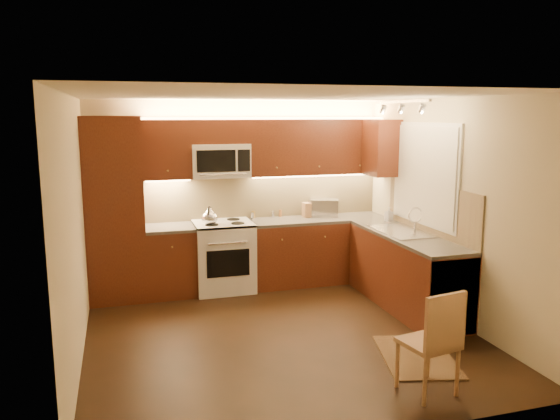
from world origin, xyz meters
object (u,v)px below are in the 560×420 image
object	(u,v)px
stove	(223,256)
soap_bottle	(389,214)
knife_block	(307,210)
sink	(402,226)
toaster_oven	(324,207)
kettle	(209,215)
microwave	(220,160)
dining_chair	(428,340)

from	to	relation	value
stove	soap_bottle	size ratio (longest dim) A/B	4.86
stove	knife_block	world-z (taller)	knife_block
sink	toaster_oven	distance (m)	1.39
stove	soap_bottle	world-z (taller)	soap_bottle
knife_block	toaster_oven	bearing A→B (deg)	6.25
sink	toaster_oven	xyz separation A→B (m)	(-0.51, 1.30, 0.04)
sink	knife_block	world-z (taller)	knife_block
stove	knife_block	distance (m)	1.33
knife_block	soap_bottle	distance (m)	1.13
soap_bottle	knife_block	bearing A→B (deg)	138.74
stove	knife_block	size ratio (longest dim) A/B	4.55
knife_block	kettle	bearing A→B (deg)	-170.77
kettle	toaster_oven	xyz separation A→B (m)	(1.68, 0.29, -0.02)
knife_block	microwave	bearing A→B (deg)	178.79
knife_block	soap_bottle	xyz separation A→B (m)	(0.97, -0.58, -0.01)
microwave	dining_chair	size ratio (longest dim) A/B	0.83
sink	dining_chair	world-z (taller)	sink
dining_chair	stove	bearing A→B (deg)	99.11
knife_block	dining_chair	bearing A→B (deg)	-92.56
kettle	soap_bottle	bearing A→B (deg)	13.17
kettle	knife_block	bearing A→B (deg)	31.39
stove	toaster_oven	distance (m)	1.60
sink	dining_chair	bearing A→B (deg)	-112.89
sink	toaster_oven	size ratio (longest dim) A/B	2.16
soap_bottle	kettle	bearing A→B (deg)	161.98
microwave	dining_chair	bearing A→B (deg)	-71.21
microwave	dining_chair	distance (m)	3.73
microwave	kettle	world-z (taller)	microwave
sink	soap_bottle	distance (m)	0.70
sink	soap_bottle	xyz separation A→B (m)	(0.18, 0.68, 0.02)
microwave	toaster_oven	distance (m)	1.64
stove	knife_block	bearing A→B (deg)	6.34
knife_block	soap_bottle	bearing A→B (deg)	-32.22
microwave	toaster_oven	world-z (taller)	microwave
toaster_oven	soap_bottle	distance (m)	0.93
toaster_oven	sink	bearing A→B (deg)	-45.75
microwave	kettle	size ratio (longest dim) A/B	3.09
sink	knife_block	size ratio (longest dim) A/B	4.25
kettle	knife_block	world-z (taller)	kettle
microwave	knife_block	bearing A→B (deg)	-0.03
kettle	toaster_oven	size ratio (longest dim) A/B	0.62
knife_block	dining_chair	xyz separation A→B (m)	(-0.08, -3.32, -0.54)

